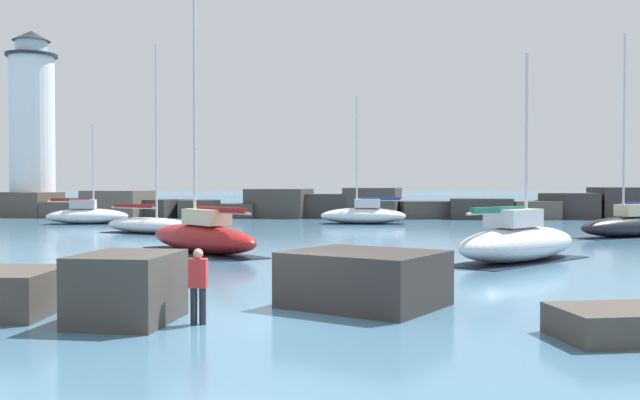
% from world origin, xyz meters
% --- Properties ---
extents(ground_plane, '(600.00, 600.00, 0.00)m').
position_xyz_m(ground_plane, '(0.00, 0.00, 0.00)').
color(ground_plane, teal).
extents(open_sea_beyond, '(400.00, 116.00, 0.01)m').
position_xyz_m(open_sea_beyond, '(0.00, 104.88, 0.00)').
color(open_sea_beyond, '#386684').
rests_on(open_sea_beyond, ground).
extents(breakwater_jetty, '(61.48, 6.85, 2.58)m').
position_xyz_m(breakwater_jetty, '(2.23, 45.00, 1.00)').
color(breakwater_jetty, '#4C443D').
rests_on(breakwater_jetty, ground).
extents(lighthouse, '(5.15, 5.15, 16.32)m').
position_xyz_m(lighthouse, '(-26.86, 46.20, 7.21)').
color(lighthouse, gray).
rests_on(lighthouse, ground).
extents(foreground_rocks, '(18.44, 6.95, 1.42)m').
position_xyz_m(foreground_rocks, '(-1.19, 0.06, 0.55)').
color(foreground_rocks, '#383330').
rests_on(foreground_rocks, ground).
extents(sailboat_moored_0, '(6.64, 7.10, 10.65)m').
position_xyz_m(sailboat_moored_0, '(-4.38, 14.15, 0.70)').
color(sailboat_moored_0, maroon).
rests_on(sailboat_moored_0, ground).
extents(sailboat_moored_1, '(7.10, 5.33, 10.85)m').
position_xyz_m(sailboat_moored_1, '(16.64, 24.29, 0.68)').
color(sailboat_moored_1, black).
rests_on(sailboat_moored_1, ground).
extents(sailboat_moored_2, '(6.13, 2.46, 9.12)m').
position_xyz_m(sailboat_moored_2, '(2.30, 35.96, 0.68)').
color(sailboat_moored_2, white).
rests_on(sailboat_moored_2, ground).
extents(sailboat_moored_3, '(6.62, 4.57, 10.82)m').
position_xyz_m(sailboat_moored_3, '(-9.96, 25.30, 0.53)').
color(sailboat_moored_3, silver).
rests_on(sailboat_moored_3, ground).
extents(sailboat_moored_4, '(5.99, 3.18, 7.11)m').
position_xyz_m(sailboat_moored_4, '(-17.37, 34.59, 0.64)').
color(sailboat_moored_4, white).
rests_on(sailboat_moored_4, ground).
extents(sailboat_moored_6, '(6.35, 6.65, 7.67)m').
position_xyz_m(sailboat_moored_6, '(7.94, 11.49, 0.73)').
color(sailboat_moored_6, silver).
rests_on(sailboat_moored_6, ground).
extents(person_on_rocks, '(0.36, 0.22, 1.54)m').
position_xyz_m(person_on_rocks, '(-1.04, -0.76, 0.85)').
color(person_on_rocks, '#282833').
rests_on(person_on_rocks, ground).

